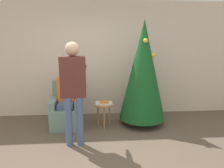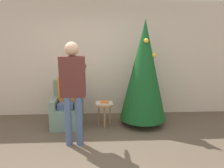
{
  "view_description": "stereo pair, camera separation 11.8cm",
  "coord_description": "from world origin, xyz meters",
  "views": [
    {
      "loc": [
        0.05,
        -2.98,
        1.93
      ],
      "look_at": [
        0.36,
        1.07,
        1.01
      ],
      "focal_mm": 35.0,
      "sensor_mm": 36.0,
      "label": 1
    },
    {
      "loc": [
        0.17,
        -2.99,
        1.93
      ],
      "look_at": [
        0.36,
        1.07,
        1.01
      ],
      "focal_mm": 35.0,
      "sensor_mm": 36.0,
      "label": 2
    }
  ],
  "objects": [
    {
      "name": "book",
      "position": [
        0.22,
        1.43,
        0.54
      ],
      "size": [
        0.17,
        0.15,
        0.02
      ],
      "color": "orange",
      "rests_on": "laptop"
    },
    {
      "name": "laptop",
      "position": [
        0.22,
        1.43,
        0.52
      ],
      "size": [
        0.35,
        0.24,
        0.02
      ],
      "color": "silver",
      "rests_on": "side_stool"
    },
    {
      "name": "wall_back",
      "position": [
        0.0,
        2.23,
        1.35
      ],
      "size": [
        8.0,
        0.06,
        2.7
      ],
      "color": "beige",
      "rests_on": "ground_plane"
    },
    {
      "name": "person_standing",
      "position": [
        -0.33,
        0.69,
        1.1
      ],
      "size": [
        0.44,
        0.57,
        1.82
      ],
      "color": "#475B84",
      "rests_on": "ground_plane"
    },
    {
      "name": "person_seated",
      "position": [
        -0.57,
        1.5,
        0.69
      ],
      "size": [
        0.36,
        0.46,
        1.25
      ],
      "color": "#475B84",
      "rests_on": "ground_plane"
    },
    {
      "name": "ground_plane",
      "position": [
        0.0,
        0.0,
        0.0
      ],
      "size": [
        14.0,
        14.0,
        0.0
      ],
      "primitive_type": "plane",
      "color": "brown"
    },
    {
      "name": "side_stool",
      "position": [
        0.22,
        1.43,
        0.42
      ],
      "size": [
        0.4,
        0.4,
        0.51
      ],
      "color": "#A37547",
      "rests_on": "ground_plane"
    },
    {
      "name": "armchair",
      "position": [
        -0.57,
        1.53,
        0.33
      ],
      "size": [
        0.63,
        0.69,
        0.96
      ],
      "color": "gray",
      "rests_on": "ground_plane"
    },
    {
      "name": "christmas_tree",
      "position": [
        1.06,
        1.5,
        1.19
      ],
      "size": [
        0.99,
        0.99,
        2.24
      ],
      "color": "brown",
      "rests_on": "ground_plane"
    }
  ]
}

